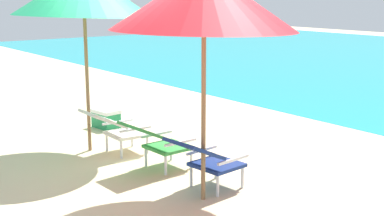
{
  "coord_description": "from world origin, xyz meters",
  "views": [
    {
      "loc": [
        5.53,
        -3.99,
        2.26
      ],
      "look_at": [
        0.0,
        0.27,
        0.75
      ],
      "focal_mm": 49.83,
      "sensor_mm": 36.0,
      "label": 1
    }
  ],
  "objects_px": {
    "lounge_chair_left": "(116,127)",
    "cooler_box": "(106,118)",
    "lounge_chair_center": "(157,140)",
    "lounge_chair_right": "(206,158)"
  },
  "relations": [
    {
      "from": "lounge_chair_center",
      "to": "cooler_box",
      "type": "relative_size",
      "value": 1.77
    },
    {
      "from": "lounge_chair_center",
      "to": "lounge_chair_right",
      "type": "xyz_separation_m",
      "value": [
        0.96,
        0.03,
        0.0
      ]
    },
    {
      "from": "lounge_chair_left",
      "to": "cooler_box",
      "type": "xyz_separation_m",
      "value": [
        -1.46,
        0.64,
        -0.24
      ]
    },
    {
      "from": "lounge_chair_center",
      "to": "lounge_chair_right",
      "type": "bearing_deg",
      "value": 1.9
    },
    {
      "from": "lounge_chair_left",
      "to": "lounge_chair_right",
      "type": "xyz_separation_m",
      "value": [
        1.9,
        0.12,
        0.0
      ]
    },
    {
      "from": "cooler_box",
      "to": "lounge_chair_right",
      "type": "bearing_deg",
      "value": -8.78
    },
    {
      "from": "lounge_chair_left",
      "to": "cooler_box",
      "type": "distance_m",
      "value": 1.61
    },
    {
      "from": "lounge_chair_center",
      "to": "lounge_chair_right",
      "type": "relative_size",
      "value": 0.97
    },
    {
      "from": "lounge_chair_right",
      "to": "cooler_box",
      "type": "bearing_deg",
      "value": 171.22
    },
    {
      "from": "lounge_chair_left",
      "to": "lounge_chair_right",
      "type": "height_order",
      "value": "same"
    }
  ]
}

